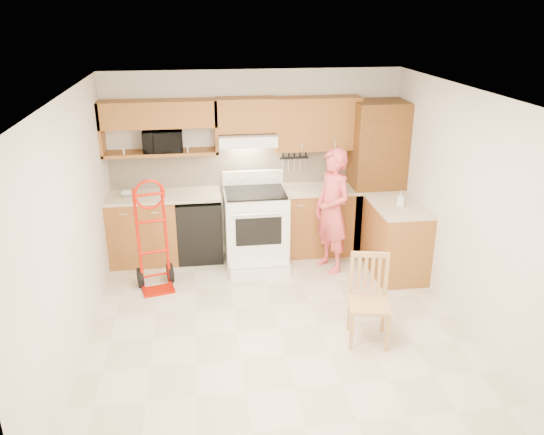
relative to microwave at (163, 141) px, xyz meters
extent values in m
cube|color=#C3B59B|center=(1.22, -2.08, -1.64)|extent=(4.00, 4.50, 0.02)
cube|color=white|center=(1.22, -2.08, 0.88)|extent=(4.00, 4.50, 0.02)
cube|color=silver|center=(1.22, 0.17, -0.38)|extent=(4.00, 0.02, 2.50)
cube|color=silver|center=(1.22, -4.34, -0.38)|extent=(4.00, 0.02, 2.50)
cube|color=silver|center=(-0.79, -2.08, -0.38)|extent=(0.02, 4.50, 2.50)
cube|color=silver|center=(3.23, -2.08, -0.38)|extent=(0.02, 4.50, 2.50)
cube|color=beige|center=(1.22, 0.15, -0.43)|extent=(3.92, 0.03, 0.55)
cube|color=brown|center=(-0.33, -0.14, -1.18)|extent=(0.90, 0.60, 0.90)
cube|color=black|center=(0.42, -0.14, -1.21)|extent=(0.60, 0.60, 0.85)
cube|color=brown|center=(2.05, -0.14, -1.18)|extent=(1.14, 0.60, 0.90)
cube|color=#BBAE99|center=(-0.03, -0.13, -0.71)|extent=(1.50, 0.63, 0.04)
cube|color=#BBAE99|center=(2.05, -0.13, -0.71)|extent=(1.14, 0.63, 0.04)
cube|color=brown|center=(2.92, -0.94, -1.18)|extent=(0.60, 1.00, 0.90)
cube|color=#BBAE99|center=(2.92, -0.94, -0.71)|extent=(0.63, 1.00, 0.04)
cube|color=brown|center=(2.87, -0.14, -0.58)|extent=(0.70, 0.60, 2.10)
cube|color=brown|center=(-0.03, 0.00, 0.35)|extent=(1.50, 0.33, 0.34)
cube|color=brown|center=(-0.03, 0.00, -0.16)|extent=(1.50, 0.33, 0.04)
cube|color=brown|center=(1.10, 0.00, 0.31)|extent=(0.76, 0.33, 0.44)
cube|color=brown|center=(2.05, 0.00, 0.17)|extent=(1.14, 0.33, 0.70)
cube|color=white|center=(1.10, -0.06, 0.00)|extent=(0.76, 0.46, 0.14)
imported|color=black|center=(0.00, 0.00, 0.00)|extent=(0.51, 0.35, 0.28)
imported|color=#DC4B50|center=(2.11, -0.74, -0.82)|extent=(0.58, 0.70, 1.63)
imported|color=white|center=(2.92, -0.99, -0.60)|extent=(0.11, 0.11, 0.18)
imported|color=white|center=(-0.48, -0.13, -0.67)|extent=(0.21, 0.21, 0.05)
camera|label=1|loc=(0.45, -7.08, 1.62)|focal=35.86mm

